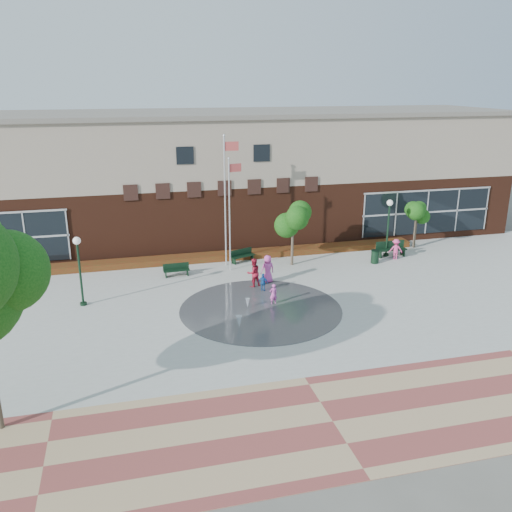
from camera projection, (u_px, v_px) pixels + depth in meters
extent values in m
plane|color=#666056|center=(277.00, 335.00, 25.28)|extent=(120.00, 120.00, 0.00)
cube|color=#A8A8A0|center=(256.00, 302.00, 28.97)|extent=(46.00, 18.00, 0.01)
cube|color=brown|center=(333.00, 422.00, 18.83)|extent=(46.00, 6.00, 0.01)
cylinder|color=#383A3D|center=(261.00, 309.00, 28.05)|extent=(8.40, 8.40, 0.01)
cube|color=#492214|center=(212.00, 207.00, 40.73)|extent=(44.00, 10.00, 4.50)
cube|color=gray|center=(211.00, 146.00, 39.33)|extent=(44.00, 10.00, 4.50)
cube|color=slate|center=(210.00, 113.00, 38.62)|extent=(44.40, 10.40, 0.30)
cube|color=black|center=(426.00, 212.00, 39.61)|extent=(10.00, 0.12, 3.19)
cube|color=black|center=(185.00, 155.00, 34.11)|extent=(1.10, 0.10, 1.10)
cube|color=black|center=(262.00, 153.00, 35.27)|extent=(1.10, 0.10, 1.10)
cube|color=maroon|center=(228.00, 259.00, 35.98)|extent=(26.00, 1.20, 0.40)
cylinder|color=silver|center=(225.00, 203.00, 33.48)|extent=(0.10, 0.10, 8.13)
sphere|color=silver|center=(224.00, 135.00, 32.21)|extent=(0.16, 0.16, 0.16)
cube|color=#C24441|center=(231.00, 146.00, 32.51)|extent=(0.89, 0.02, 0.55)
cylinder|color=silver|center=(230.00, 216.00, 32.78)|extent=(0.09, 0.09, 6.91)
sphere|color=silver|center=(229.00, 158.00, 31.69)|extent=(0.14, 0.14, 0.14)
cube|color=#C24441|center=(235.00, 168.00, 32.03)|extent=(0.79, 0.16, 0.49)
cylinder|color=black|center=(80.00, 275.00, 28.05)|extent=(0.12, 0.12, 3.37)
cylinder|color=black|center=(83.00, 304.00, 28.55)|extent=(0.36, 0.36, 0.16)
sphere|color=white|center=(77.00, 241.00, 27.47)|extent=(0.40, 0.40, 0.40)
cylinder|color=black|center=(388.00, 231.00, 36.02)|extent=(0.12, 0.12, 3.48)
cylinder|color=black|center=(386.00, 255.00, 36.54)|extent=(0.37, 0.37, 0.16)
sphere|color=white|center=(390.00, 203.00, 35.43)|extent=(0.41, 0.41, 0.41)
cube|color=black|center=(177.00, 270.00, 32.63)|extent=(1.59, 0.49, 0.05)
cube|color=black|center=(176.00, 266.00, 32.75)|extent=(1.57, 0.10, 0.39)
cube|color=black|center=(243.00, 256.00, 35.18)|extent=(1.74, 1.06, 0.06)
cube|color=black|center=(241.00, 252.00, 35.28)|extent=(1.59, 0.67, 0.42)
cube|color=black|center=(391.00, 249.00, 36.25)|extent=(2.06, 0.57, 0.07)
cube|color=black|center=(390.00, 245.00, 36.40)|extent=(2.06, 0.06, 0.51)
cylinder|color=black|center=(375.00, 257.00, 34.98)|extent=(0.51, 0.51, 0.85)
cylinder|color=black|center=(375.00, 251.00, 34.84)|extent=(0.54, 0.54, 0.05)
cylinder|color=#423629|center=(292.00, 246.00, 34.41)|extent=(0.17, 0.17, 2.53)
cylinder|color=#423629|center=(415.00, 233.00, 38.10)|extent=(0.18, 0.18, 2.11)
cone|color=white|center=(239.00, 329.00, 25.90)|extent=(0.32, 0.32, 0.62)
cone|color=white|center=(248.00, 308.00, 28.20)|extent=(0.23, 0.23, 0.51)
imported|color=#DB4FB7|center=(273.00, 294.00, 28.53)|extent=(0.45, 0.33, 1.14)
imported|color=#AB1A30|center=(253.00, 273.00, 30.87)|extent=(0.98, 0.86, 1.70)
imported|color=#D64AAA|center=(268.00, 269.00, 31.54)|extent=(0.88, 0.64, 1.66)
imported|color=#1953A6|center=(263.00, 283.00, 30.31)|extent=(0.63, 0.58, 1.04)
imported|color=#EA4288|center=(396.00, 249.00, 35.69)|extent=(1.00, 0.74, 1.39)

